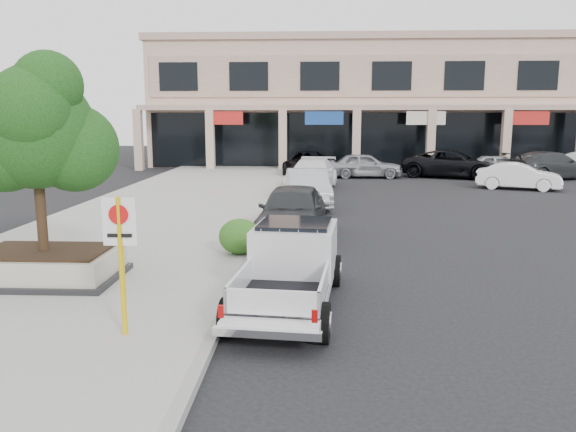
# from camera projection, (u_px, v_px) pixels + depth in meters

# --- Properties ---
(ground) EXTENTS (120.00, 120.00, 0.00)m
(ground) POSITION_uv_depth(u_px,v_px,m) (307.00, 293.00, 11.97)
(ground) COLOR black
(ground) RESTS_ON ground
(sidewalk) EXTENTS (8.00, 52.00, 0.15)m
(sidewalk) POSITION_uv_depth(u_px,v_px,m) (139.00, 231.00, 18.11)
(sidewalk) COLOR gray
(sidewalk) RESTS_ON ground
(curb) EXTENTS (0.20, 52.00, 0.15)m
(curb) POSITION_uv_depth(u_px,v_px,m) (261.00, 232.00, 17.93)
(curb) COLOR gray
(curb) RESTS_ON ground
(strip_mall) EXTENTS (40.55, 12.43, 9.50)m
(strip_mall) POSITION_uv_depth(u_px,v_px,m) (414.00, 103.00, 44.15)
(strip_mall) COLOR tan
(strip_mall) RESTS_ON ground
(planter) EXTENTS (3.20, 2.20, 0.68)m
(planter) POSITION_uv_depth(u_px,v_px,m) (45.00, 265.00, 12.35)
(planter) COLOR black
(planter) RESTS_ON sidewalk
(planter_tree) EXTENTS (2.90, 2.55, 4.00)m
(planter_tree) POSITION_uv_depth(u_px,v_px,m) (44.00, 130.00, 11.98)
(planter_tree) COLOR black
(planter_tree) RESTS_ON planter
(no_parking_sign) EXTENTS (0.55, 0.09, 2.30)m
(no_parking_sign) POSITION_uv_depth(u_px,v_px,m) (121.00, 247.00, 9.04)
(no_parking_sign) COLOR #DEB50B
(no_parking_sign) RESTS_ON sidewalk
(hedge) EXTENTS (1.10, 0.99, 0.93)m
(hedge) POSITION_uv_depth(u_px,v_px,m) (240.00, 236.00, 14.64)
(hedge) COLOR #224F16
(hedge) RESTS_ON sidewalk
(pickup_truck) EXTENTS (2.32, 5.12, 1.56)m
(pickup_truck) POSITION_uv_depth(u_px,v_px,m) (289.00, 269.00, 10.91)
(pickup_truck) COLOR silver
(pickup_truck) RESTS_ON ground
(curb_car_a) EXTENTS (2.31, 4.94, 1.63)m
(curb_car_a) POSITION_uv_depth(u_px,v_px,m) (292.00, 211.00, 17.41)
(curb_car_a) COLOR #282A2D
(curb_car_a) RESTS_ON ground
(curb_car_b) EXTENTS (2.10, 4.81, 1.54)m
(curb_car_b) POSITION_uv_depth(u_px,v_px,m) (308.00, 188.00, 23.40)
(curb_car_b) COLOR #B0B4B8
(curb_car_b) RESTS_ON ground
(curb_car_c) EXTENTS (2.94, 5.70, 1.58)m
(curb_car_c) POSITION_uv_depth(u_px,v_px,m) (312.00, 174.00, 28.56)
(curb_car_c) COLOR white
(curb_car_c) RESTS_ON ground
(curb_car_d) EXTENTS (3.10, 5.70, 1.52)m
(curb_car_d) POSITION_uv_depth(u_px,v_px,m) (307.00, 163.00, 35.82)
(curb_car_d) COLOR black
(curb_car_d) RESTS_ON ground
(lot_car_a) EXTENTS (4.51, 1.89, 1.52)m
(lot_car_a) POSITION_uv_depth(u_px,v_px,m) (365.00, 165.00, 34.28)
(lot_car_a) COLOR #95979C
(lot_car_a) RESTS_ON ground
(lot_car_b) EXTENTS (4.36, 2.77, 1.36)m
(lot_car_b) POSITION_uv_depth(u_px,v_px,m) (519.00, 176.00, 28.81)
(lot_car_b) COLOR white
(lot_car_b) RESTS_ON ground
(lot_car_c) EXTENTS (6.19, 4.47, 1.66)m
(lot_car_c) POSITION_uv_depth(u_px,v_px,m) (550.00, 165.00, 33.41)
(lot_car_c) COLOR #2B2E30
(lot_car_c) RESTS_ON ground
(lot_car_d) EXTENTS (6.63, 4.85, 1.67)m
(lot_car_d) POSITION_uv_depth(u_px,v_px,m) (453.00, 164.00, 34.28)
(lot_car_d) COLOR black
(lot_car_d) RESTS_ON ground
(lot_car_e) EXTENTS (4.56, 2.34, 1.48)m
(lot_car_e) POSITION_uv_depth(u_px,v_px,m) (500.00, 167.00, 33.55)
(lot_car_e) COLOR #B0B3B8
(lot_car_e) RESTS_ON ground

